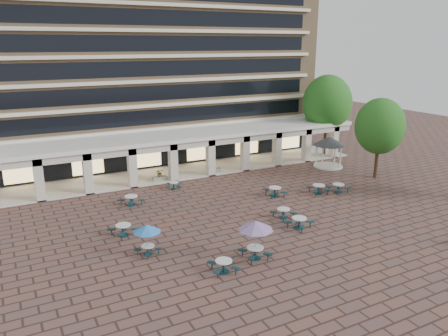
{
  "coord_description": "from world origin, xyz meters",
  "views": [
    {
      "loc": [
        -17.27,
        -27.86,
        13.61
      ],
      "look_at": [
        -1.17,
        3.0,
        3.64
      ],
      "focal_mm": 35.0,
      "sensor_mm": 36.0,
      "label": 1
    }
  ],
  "objects": [
    {
      "name": "picnic_table_6",
      "position": [
        -3.5,
        -5.87,
        2.27
      ],
      "size": [
        2.32,
        2.32,
        2.67
      ],
      "rotation": [
        0.0,
        0.0,
        -0.0
      ],
      "color": "#123038",
      "rests_on": "ground"
    },
    {
      "name": "tree_east_c",
      "position": [
        18.74,
        13.79,
        6.53
      ],
      "size": [
        6.0,
        6.0,
        9.99
      ],
      "color": "#462E1C",
      "rests_on": "ground"
    },
    {
      "name": "gazebo",
      "position": [
        15.51,
        9.25,
        2.61
      ],
      "size": [
        3.72,
        3.72,
        3.46
      ],
      "rotation": [
        0.0,
        0.0,
        0.33
      ],
      "color": "beige",
      "rests_on": "ground"
    },
    {
      "name": "picnic_table_12",
      "position": [
        -3.0,
        10.0,
        0.4
      ],
      "size": [
        1.81,
        1.81,
        0.67
      ],
      "rotation": [
        0.0,
        0.0,
        -0.34
      ],
      "color": "#123038",
      "rests_on": "ground"
    },
    {
      "name": "planter_left",
      "position": [
        -3.42,
        12.9,
        0.56
      ],
      "size": [
        1.5,
        0.81,
        1.33
      ],
      "color": "gray",
      "rests_on": "ground"
    },
    {
      "name": "picnic_table_9",
      "position": [
        2.18,
        -0.97,
        0.47
      ],
      "size": [
        1.97,
        1.97,
        0.79
      ],
      "rotation": [
        0.0,
        0.0,
        0.17
      ],
      "color": "#123038",
      "rests_on": "ground"
    },
    {
      "name": "picnic_table_10",
      "position": [
        4.5,
        3.71,
        0.51
      ],
      "size": [
        2.07,
        2.07,
        0.85
      ],
      "rotation": [
        0.0,
        0.0,
        -0.12
      ],
      "color": "#123038",
      "rests_on": "ground"
    },
    {
      "name": "ground",
      "position": [
        0.0,
        0.0,
        0.0
      ],
      "size": [
        120.0,
        120.0,
        0.0
      ],
      "primitive_type": "plane",
      "color": "brown",
      "rests_on": "ground"
    },
    {
      "name": "picnic_table_5",
      "position": [
        -10.18,
        1.68,
        0.51
      ],
      "size": [
        2.29,
        2.29,
        0.85
      ],
      "rotation": [
        0.0,
        0.0,
        0.34
      ],
      "color": "#123038",
      "rests_on": "ground"
    },
    {
      "name": "picnic_table_7",
      "position": [
        10.42,
        1.82,
        0.49
      ],
      "size": [
        1.84,
        1.84,
        0.82
      ],
      "rotation": [
        0.0,
        0.0,
        0.0
      ],
      "color": "#123038",
      "rests_on": "ground"
    },
    {
      "name": "picnic_table_1",
      "position": [
        -6.12,
        -6.46,
        0.47
      ],
      "size": [
        1.97,
        1.97,
        0.79
      ],
      "rotation": [
        0.0,
        0.0,
        -0.15
      ],
      "color": "#123038",
      "rests_on": "ground"
    },
    {
      "name": "planter_right",
      "position": [
        2.76,
        12.9,
        0.55
      ],
      "size": [
        1.5,
        0.65,
        1.32
      ],
      "color": "gray",
      "rests_on": "ground"
    },
    {
      "name": "apartment_building",
      "position": [
        0.0,
        25.47,
        12.6
      ],
      "size": [
        40.0,
        15.5,
        25.2
      ],
      "color": "tan",
      "rests_on": "ground"
    },
    {
      "name": "picnic_table_2",
      "position": [
        2.06,
        -3.2,
        0.51
      ],
      "size": [
        2.3,
        2.3,
        0.85
      ],
      "rotation": [
        0.0,
        0.0,
        0.38
      ],
      "color": "#123038",
      "rests_on": "ground"
    },
    {
      "name": "retail_arcade",
      "position": [
        0.0,
        14.8,
        3.0
      ],
      "size": [
        42.0,
        6.6,
        4.4
      ],
      "color": "white",
      "rests_on": "ground"
    },
    {
      "name": "picnic_table_8",
      "position": [
        -7.91,
        7.53,
        0.51
      ],
      "size": [
        2.32,
        2.32,
        0.86
      ],
      "rotation": [
        0.0,
        0.0,
        0.36
      ],
      "color": "#123038",
      "rests_on": "ground"
    },
    {
      "name": "picnic_table_4",
      "position": [
        -9.53,
        -2.08,
        1.83
      ],
      "size": [
        1.86,
        1.86,
        2.15
      ],
      "rotation": [
        0.0,
        0.0,
        0.42
      ],
      "color": "#123038",
      "rests_on": "ground"
    },
    {
      "name": "picnic_table_13",
      "position": [
        8.54,
        2.41,
        0.51
      ],
      "size": [
        2.15,
        2.15,
        0.86
      ],
      "rotation": [
        0.0,
        0.0,
        -0.18
      ],
      "color": "#123038",
      "rests_on": "ground"
    },
    {
      "name": "tree_east_a",
      "position": [
        17.14,
        3.72,
        5.46
      ],
      "size": [
        5.01,
        5.01,
        8.35
      ],
      "color": "#462E1C",
      "rests_on": "ground"
    }
  ]
}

